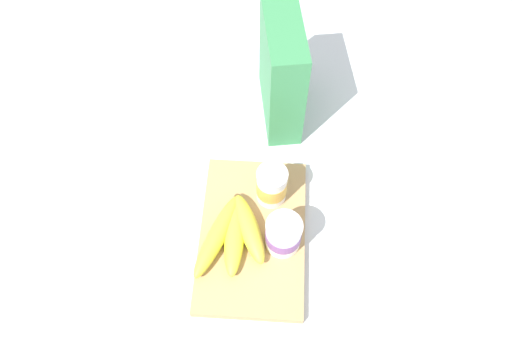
{
  "coord_description": "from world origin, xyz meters",
  "views": [
    {
      "loc": [
        0.4,
        0.03,
        0.93
      ],
      "look_at": [
        -0.12,
        0.0,
        0.07
      ],
      "focal_mm": 34.49,
      "sensor_mm": 36.0,
      "label": 1
    }
  ],
  "objects_px": {
    "yogurt_cup_front": "(272,185)",
    "cereal_box": "(282,72)",
    "yogurt_cup_back": "(283,235)",
    "cutting_board": "(252,235)",
    "banana_bunch": "(233,233)"
  },
  "relations": [
    {
      "from": "yogurt_cup_back",
      "to": "banana_bunch",
      "type": "bearing_deg",
      "value": -93.94
    },
    {
      "from": "banana_bunch",
      "to": "yogurt_cup_front",
      "type": "bearing_deg",
      "value": 143.96
    },
    {
      "from": "banana_bunch",
      "to": "yogurt_cup_back",
      "type": "bearing_deg",
      "value": 86.06
    },
    {
      "from": "yogurt_cup_front",
      "to": "yogurt_cup_back",
      "type": "distance_m",
      "value": 0.11
    },
    {
      "from": "cutting_board",
      "to": "banana_bunch",
      "type": "height_order",
      "value": "banana_bunch"
    },
    {
      "from": "cutting_board",
      "to": "yogurt_cup_back",
      "type": "height_order",
      "value": "yogurt_cup_back"
    },
    {
      "from": "yogurt_cup_front",
      "to": "cereal_box",
      "type": "bearing_deg",
      "value": 178.02
    },
    {
      "from": "cereal_box",
      "to": "banana_bunch",
      "type": "bearing_deg",
      "value": 157.85
    },
    {
      "from": "cutting_board",
      "to": "yogurt_cup_back",
      "type": "relative_size",
      "value": 4.09
    },
    {
      "from": "cereal_box",
      "to": "yogurt_cup_back",
      "type": "height_order",
      "value": "cereal_box"
    },
    {
      "from": "yogurt_cup_back",
      "to": "cutting_board",
      "type": "bearing_deg",
      "value": -106.48
    },
    {
      "from": "cereal_box",
      "to": "yogurt_cup_front",
      "type": "bearing_deg",
      "value": 168.87
    },
    {
      "from": "cereal_box",
      "to": "yogurt_cup_back",
      "type": "distance_m",
      "value": 0.36
    },
    {
      "from": "cereal_box",
      "to": "banana_bunch",
      "type": "height_order",
      "value": "cereal_box"
    },
    {
      "from": "cereal_box",
      "to": "yogurt_cup_front",
      "type": "distance_m",
      "value": 0.25
    }
  ]
}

